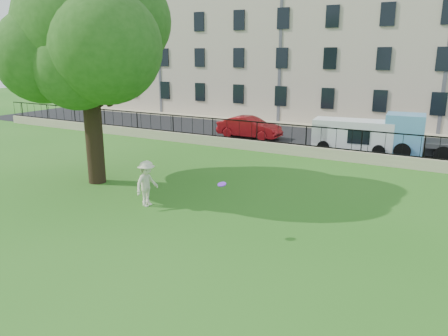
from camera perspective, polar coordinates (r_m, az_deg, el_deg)
The scene contains 12 objects.
ground at distance 14.45m, azimuth -5.26°, elevation -8.01°, with size 120.00×120.00×0.00m, color #276818.
retaining_wall at distance 24.74m, azimuth 10.59°, elevation 2.20°, with size 50.00×0.40×0.60m, color tan.
iron_railing at distance 24.57m, azimuth 10.69°, elevation 4.14°, with size 50.00×0.05×1.13m.
street at distance 29.21m, azimuth 13.56°, elevation 3.36°, with size 60.00×9.00×0.01m, color black.
sidewalk at distance 34.16m, azimuth 15.99°, elevation 4.91°, with size 60.00×1.40×0.12m, color tan.
building_row at distance 39.27m, azimuth 18.76°, elevation 15.98°, with size 56.40×10.40×13.80m.
tree at distance 19.69m, azimuth -17.70°, elevation 16.43°, with size 7.89×6.09×9.67m.
man at distance 16.53m, azimuth -10.04°, elevation -2.01°, with size 1.13×0.65×1.74m, color beige.
frisbee at distance 13.41m, azimuth -0.28°, elevation -2.14°, with size 0.27×0.27×0.03m, color #7626DA.
red_sedan at distance 29.67m, azimuth 3.32°, elevation 5.32°, with size 1.52×4.36×1.44m, color maroon.
white_van at distance 26.37m, azimuth 16.48°, elevation 4.02°, with size 4.46×1.74×1.87m, color white.
blue_truck at distance 26.27m, azimuth 26.38°, elevation 3.58°, with size 5.60×1.99×2.35m, color #5EA3DC.
Camera 1 is at (7.62, -10.94, 5.59)m, focal length 35.00 mm.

